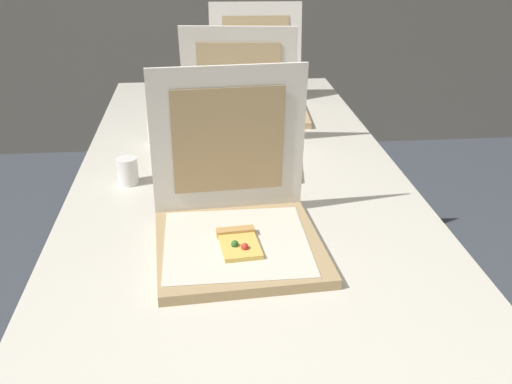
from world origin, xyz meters
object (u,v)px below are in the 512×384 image
object	(u,v)px
cup_white_far	(156,133)
pizza_box_front	(237,222)
pizza_box_back	(257,97)
table	(243,201)
cup_white_mid	(128,171)
pizza_box_middle	(238,139)

from	to	relation	value
cup_white_far	pizza_box_front	bearing A→B (deg)	-72.18
pizza_box_back	table	bearing A→B (deg)	-95.87
cup_white_far	cup_white_mid	size ratio (longest dim) A/B	1.00
table	cup_white_far	xyz separation A→B (m)	(-0.25, 0.35, 0.08)
pizza_box_back	cup_white_far	size ratio (longest dim) A/B	5.68
cup_white_mid	pizza_box_middle	bearing A→B (deg)	30.22
pizza_box_middle	pizza_box_back	size ratio (longest dim) A/B	0.95
table	cup_white_mid	size ratio (longest dim) A/B	30.85
pizza_box_back	cup_white_far	xyz separation A→B (m)	(-0.35, -0.32, -0.02)
pizza_box_front	cup_white_mid	world-z (taller)	pizza_box_front
table	cup_white_mid	distance (m)	0.32
cup_white_far	pizza_box_middle	bearing A→B (deg)	-26.92
pizza_box_middle	cup_white_mid	distance (m)	0.36
table	pizza_box_middle	distance (m)	0.25
pizza_box_front	cup_white_far	xyz separation A→B (m)	(-0.21, 0.66, -0.02)
pizza_box_middle	cup_white_mid	xyz separation A→B (m)	(-0.31, -0.18, -0.02)
pizza_box_middle	cup_white_mid	size ratio (longest dim) A/B	5.37
table	pizza_box_back	distance (m)	0.69
table	pizza_box_front	world-z (taller)	pizza_box_front
pizza_box_front	table	bearing A→B (deg)	79.40
pizza_box_middle	pizza_box_back	world-z (taller)	pizza_box_back
pizza_box_middle	pizza_box_front	bearing A→B (deg)	-86.91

